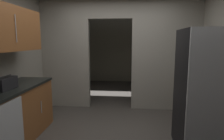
# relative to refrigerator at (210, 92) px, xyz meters

# --- Properties ---
(kitchen_partition) EXTENTS (3.72, 0.12, 2.55)m
(kitchen_partition) POSITION_rel_refrigerator_xyz_m (-1.37, 1.73, 0.45)
(kitchen_partition) COLOR #9E998C
(kitchen_partition) RESTS_ON ground
(adjoining_room_shell) EXTENTS (3.72, 3.16, 2.55)m
(adjoining_room_shell) POSITION_rel_refrigerator_xyz_m (-1.42, 3.87, 0.39)
(adjoining_room_shell) COLOR gray
(adjoining_room_shell) RESTS_ON ground
(refrigerator) EXTENTS (0.84, 0.80, 1.77)m
(refrigerator) POSITION_rel_refrigerator_xyz_m (0.00, 0.00, 0.00)
(refrigerator) COLOR black
(refrigerator) RESTS_ON ground
(lower_cabinet_run) EXTENTS (0.63, 1.74, 0.90)m
(lower_cabinet_run) POSITION_rel_refrigerator_xyz_m (-2.97, -0.11, -0.43)
(lower_cabinet_run) COLOR brown
(lower_cabinet_run) RESTS_ON ground
(dishwasher) EXTENTS (0.02, 0.56, 0.84)m
(dishwasher) POSITION_rel_refrigerator_xyz_m (-2.67, -0.60, -0.47)
(dishwasher) COLOR #B7BABC
(dishwasher) RESTS_ON ground
(upper_cabinet_counterside) EXTENTS (0.36, 1.56, 0.67)m
(upper_cabinet_counterside) POSITION_rel_refrigerator_xyz_m (-2.97, -0.11, 0.90)
(upper_cabinet_counterside) COLOR brown
(boombox) EXTENTS (0.16, 0.37, 0.20)m
(boombox) POSITION_rel_refrigerator_xyz_m (-2.94, -0.22, 0.11)
(boombox) COLOR black
(boombox) RESTS_ON lower_cabinet_run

